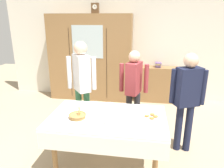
{
  "coord_description": "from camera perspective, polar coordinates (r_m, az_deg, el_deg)",
  "views": [
    {
      "loc": [
        0.47,
        -2.81,
        2.07
      ],
      "look_at": [
        0.0,
        0.2,
        1.11
      ],
      "focal_mm": 33.62,
      "sensor_mm": 36.0,
      "label": 1
    }
  ],
  "objects": [
    {
      "name": "spoon_far_right",
      "position": [
        3.09,
        -1.39,
        -7.53
      ],
      "size": [
        0.12,
        0.02,
        0.01
      ],
      "color": "silver",
      "rests_on": "dining_table"
    },
    {
      "name": "tea_cup_mid_right",
      "position": [
        3.25,
        -0.42,
        -5.8
      ],
      "size": [
        0.13,
        0.13,
        0.06
      ],
      "color": "silver",
      "rests_on": "dining_table"
    },
    {
      "name": "bread_basket",
      "position": [
        2.94,
        -9.35,
        -8.48
      ],
      "size": [
        0.24,
        0.24,
        0.16
      ],
      "color": "#9E7542",
      "rests_on": "dining_table"
    },
    {
      "name": "pastry_plate",
      "position": [
        2.96,
        10.65,
        -8.82
      ],
      "size": [
        0.28,
        0.28,
        0.05
      ],
      "color": "white",
      "rests_on": "dining_table"
    },
    {
      "name": "tea_cup_near_left",
      "position": [
        2.74,
        -1.11,
        -10.51
      ],
      "size": [
        0.13,
        0.13,
        0.06
      ],
      "color": "silver",
      "rests_on": "dining_table"
    },
    {
      "name": "person_beside_shelf",
      "position": [
        3.37,
        19.78,
        -2.64
      ],
      "size": [
        0.52,
        0.33,
        1.59
      ],
      "color": "#191E38",
      "rests_on": "ground"
    },
    {
      "name": "spoon_back_edge",
      "position": [
        2.92,
        4.83,
        -9.23
      ],
      "size": [
        0.12,
        0.02,
        0.01
      ],
      "color": "silver",
      "rests_on": "dining_table"
    },
    {
      "name": "bookshelf_low",
      "position": [
        5.47,
        12.09,
        -0.07
      ],
      "size": [
        1.02,
        0.35,
        0.9
      ],
      "color": "olive",
      "rests_on": "ground"
    },
    {
      "name": "wall_cabinet",
      "position": [
        5.44,
        -5.91,
        7.03
      ],
      "size": [
        2.11,
        0.46,
        2.17
      ],
      "color": "olive",
      "rests_on": "ground"
    },
    {
      "name": "person_behind_table_right",
      "position": [
        3.79,
        5.9,
        -0.11
      ],
      "size": [
        0.52,
        0.4,
        1.54
      ],
      "color": "#232328",
      "rests_on": "ground"
    },
    {
      "name": "tea_cup_back_edge",
      "position": [
        3.23,
        -7.96,
        -6.1
      ],
      "size": [
        0.13,
        0.13,
        0.06
      ],
      "color": "white",
      "rests_on": "dining_table"
    },
    {
      "name": "person_near_right_end",
      "position": [
        3.7,
        -8.23,
        1.22
      ],
      "size": [
        0.52,
        0.41,
        1.7
      ],
      "color": "#33704C",
      "rests_on": "ground"
    },
    {
      "name": "tea_cup_near_right",
      "position": [
        2.74,
        9.81,
        -10.71
      ],
      "size": [
        0.13,
        0.13,
        0.06
      ],
      "color": "white",
      "rests_on": "dining_table"
    },
    {
      "name": "dining_table",
      "position": [
        2.98,
        -1.32,
        -10.89
      ],
      "size": [
        1.61,
        0.99,
        0.76
      ],
      "color": "olive",
      "rests_on": "ground"
    },
    {
      "name": "spoon_center",
      "position": [
        3.01,
        2.24,
        -8.28
      ],
      "size": [
        0.12,
        0.02,
        0.01
      ],
      "color": "silver",
      "rests_on": "dining_table"
    },
    {
      "name": "back_wall",
      "position": [
        5.53,
        4.0,
        10.03
      ],
      "size": [
        6.4,
        0.1,
        2.7
      ],
      "primitive_type": "cube",
      "color": "silver",
      "rests_on": "ground"
    },
    {
      "name": "mantel_clock",
      "position": [
        5.31,
        -4.59,
        19.86
      ],
      "size": [
        0.18,
        0.11,
        0.24
      ],
      "color": "brown",
      "rests_on": "wall_cabinet"
    },
    {
      "name": "tea_cup_front_edge",
      "position": [
        3.2,
        6.78,
        -6.31
      ],
      "size": [
        0.13,
        0.13,
        0.06
      ],
      "color": "white",
      "rests_on": "dining_table"
    },
    {
      "name": "ground_plane",
      "position": [
        3.52,
        -0.53,
        -18.42
      ],
      "size": [
        12.0,
        12.0,
        0.0
      ],
      "primitive_type": "plane",
      "color": "tan",
      "rests_on": "ground"
    },
    {
      "name": "tea_cup_far_right",
      "position": [
        3.27,
        -4.6,
        -5.69
      ],
      "size": [
        0.13,
        0.13,
        0.06
      ],
      "color": "white",
      "rests_on": "dining_table"
    },
    {
      "name": "book_stack",
      "position": [
        5.35,
        12.44,
        5.14
      ],
      "size": [
        0.16,
        0.23,
        0.12
      ],
      "color": "#664C7A",
      "rests_on": "bookshelf_low"
    }
  ]
}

